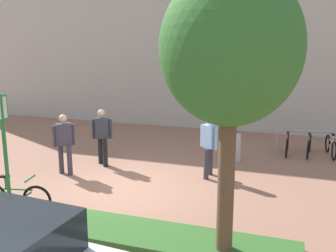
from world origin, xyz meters
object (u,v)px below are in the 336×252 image
object	(u,v)px
bollard_steel	(238,148)
person_suited_navy	(64,140)
tree_sidewalk	(231,50)
bike_rack_cluster	(309,145)
person_suited_dark	(102,134)
parking_sign_post	(4,139)
person_shirt_white	(209,142)
bike_at_sign	(15,198)

from	to	relation	value
bollard_steel	person_suited_navy	size ratio (longest dim) A/B	0.52
tree_sidewalk	bike_rack_cluster	size ratio (longest dim) A/B	2.29
person_suited_navy	person_suited_dark	world-z (taller)	same
bollard_steel	parking_sign_post	bearing A→B (deg)	-126.97
tree_sidewalk	bollard_steel	world-z (taller)	tree_sidewalk
person_shirt_white	person_suited_navy	bearing A→B (deg)	-164.78
person_suited_dark	parking_sign_post	bearing A→B (deg)	-92.97
bollard_steel	bike_at_sign	bearing A→B (deg)	-128.13
tree_sidewalk	parking_sign_post	xyz separation A→B (m)	(-4.59, 0.11, -1.81)
bike_at_sign	person_shirt_white	distance (m)	5.04
parking_sign_post	bollard_steel	bearing A→B (deg)	53.03
person_suited_navy	person_suited_dark	distance (m)	1.23
bollard_steel	person_shirt_white	xyz separation A→B (m)	(-0.59, -1.61, 0.53)
parking_sign_post	person_suited_navy	bearing A→B (deg)	98.77
bike_rack_cluster	person_suited_dark	distance (m)	6.77
bike_rack_cluster	person_suited_dark	size ratio (longest dim) A/B	1.21
person_suited_navy	person_shirt_white	distance (m)	4.02
tree_sidewalk	parking_sign_post	distance (m)	4.93
bike_at_sign	bollard_steel	bearing A→B (deg)	51.87
tree_sidewalk	person_suited_navy	distance (m)	6.28
bollard_steel	person_suited_navy	xyz separation A→B (m)	(-4.47, -2.67, 0.53)
bike_at_sign	person_suited_navy	distance (m)	2.64
bike_at_sign	bollard_steel	xyz separation A→B (m)	(4.08, 5.20, 0.10)
bike_at_sign	person_shirt_white	world-z (taller)	person_shirt_white
person_suited_navy	person_shirt_white	bearing A→B (deg)	15.22
bike_at_sign	person_suited_dark	distance (m)	3.66
bike_at_sign	bollard_steel	world-z (taller)	bollard_steel
bike_rack_cluster	bollard_steel	bearing A→B (deg)	-144.38
bike_at_sign	person_suited_dark	xyz separation A→B (m)	(0.22, 3.59, 0.63)
person_suited_navy	tree_sidewalk	bearing A→B (deg)	-29.43
bike_rack_cluster	bollard_steel	world-z (taller)	bollard_steel
tree_sidewalk	parking_sign_post	bearing A→B (deg)	178.61
tree_sidewalk	bike_at_sign	world-z (taller)	tree_sidewalk
bollard_steel	person_suited_navy	distance (m)	5.23
parking_sign_post	person_suited_navy	xyz separation A→B (m)	(-0.42, 2.71, -0.73)
tree_sidewalk	person_suited_navy	size ratio (longest dim) A/B	2.78
tree_sidewalk	person_shirt_white	world-z (taller)	tree_sidewalk
person_shirt_white	bike_at_sign	bearing A→B (deg)	-134.21
person_suited_dark	person_shirt_white	bearing A→B (deg)	-0.16
person_suited_dark	bike_rack_cluster	bearing A→B (deg)	27.59
bike_at_sign	person_suited_dark	world-z (taller)	person_suited_dark
parking_sign_post	bike_at_sign	xyz separation A→B (m)	(-0.03, 0.18, -1.36)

